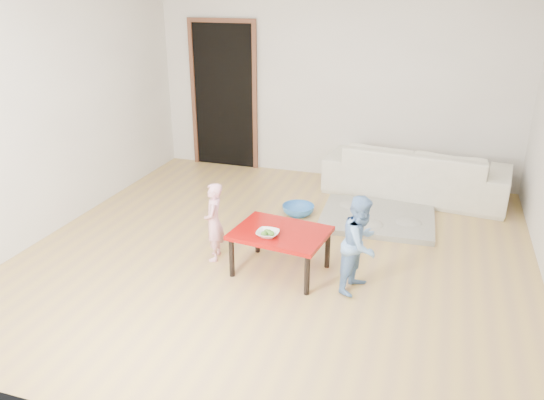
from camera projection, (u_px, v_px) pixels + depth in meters
The scene contains 13 objects.
floor at pixel (278, 252), 5.42m from camera, with size 5.00×5.00×0.01m, color tan.
back_wall at pixel (334, 83), 7.13m from camera, with size 5.00×0.02×2.60m, color white.
left_wall at pixel (55, 109), 5.65m from camera, with size 0.02×5.00×2.60m, color white.
doorway at pixel (224, 97), 7.68m from camera, with size 1.02×0.08×2.11m, color brown, non-canonical shape.
sofa at pixel (416, 171), 6.76m from camera, with size 2.24×0.88×0.66m, color beige.
cushion at pixel (378, 159), 6.69m from camera, with size 0.43×0.38×0.11m, color orange.
red_table at pixel (280, 252), 4.97m from camera, with size 0.85×0.64×0.42m, color #980A08, non-canonical shape.
bowl at pixel (268, 234), 4.78m from camera, with size 0.20×0.20×0.05m, color white.
broccoli at pixel (268, 233), 4.78m from camera, with size 0.12×0.12×0.06m, color #2D5919, non-canonical shape.
child_pink at pixel (214, 222), 5.15m from camera, with size 0.29×0.19×0.79m, color pink.
child_blue at pixel (360, 244), 4.61m from camera, with size 0.43×0.34×0.89m, color #638DE5.
basin at pixel (298, 210), 6.27m from camera, with size 0.38×0.38×0.12m, color #3274C0.
blanket at pixel (377, 218), 6.13m from camera, with size 1.27×1.06×0.06m, color #A7A493, non-canonical shape.
Camera 1 is at (1.44, -4.60, 2.54)m, focal length 35.00 mm.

